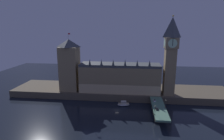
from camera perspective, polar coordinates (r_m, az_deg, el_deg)
ground_plane at (r=162.21m, az=1.52°, el=-12.11°), size 400.00×400.00×0.00m
embankment at (r=197.12m, az=2.52°, el=-6.52°), size 220.00×42.00×6.65m
parliament_hall at (r=184.61m, az=2.36°, el=-2.30°), size 77.38×21.59×33.16m
clock_tower at (r=178.00m, az=17.42°, el=4.68°), size 11.98×12.09×72.52m
victoria_tower at (r=191.20m, az=-12.80°, el=1.55°), size 17.78×17.78×56.89m
bridge at (r=156.72m, az=14.08°, el=-11.52°), size 10.23×46.00×6.85m
car_northbound_lead at (r=166.00m, az=12.83°, el=-9.03°), size 2.02×4.45×1.37m
car_northbound_trail at (r=150.37m, az=13.54°, el=-11.42°), size 2.06×4.04×1.30m
pedestrian_near_rail at (r=147.16m, az=12.80°, el=-11.80°), size 0.38×0.38×1.74m
pedestrian_mid_walk at (r=154.42m, az=15.92°, el=-10.77°), size 0.38×0.38×1.77m
street_lamp_near at (r=140.09m, az=12.98°, el=-11.49°), size 1.34×0.60×7.19m
street_lamp_mid at (r=155.16m, az=16.01°, el=-9.48°), size 1.34×0.60×6.25m
boat_upstream at (r=170.41m, az=3.55°, el=-10.29°), size 11.15×6.09×4.32m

